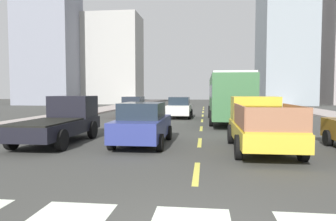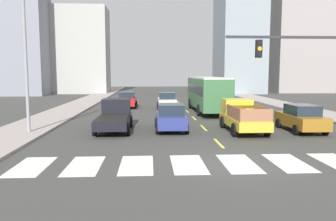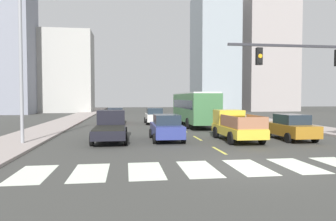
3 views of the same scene
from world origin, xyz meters
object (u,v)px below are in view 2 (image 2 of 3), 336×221
(pickup_dark, at_px, (115,116))
(sedan_far, at_px, (127,100))
(sedan_near_right, at_px, (167,101))
(sedan_mid, at_px, (171,117))
(city_bus, at_px, (207,92))
(streetlight_left, at_px, (28,52))
(sedan_near_left, at_px, (301,118))
(pickup_stakebed, at_px, (242,116))

(pickup_dark, relative_size, sedan_far, 1.18)
(sedan_near_right, height_order, sedan_mid, same)
(pickup_dark, bearing_deg, sedan_mid, -8.43)
(city_bus, bearing_deg, sedan_mid, -112.09)
(streetlight_left, bearing_deg, sedan_near_right, 57.24)
(sedan_far, bearing_deg, sedan_near_left, -52.04)
(pickup_dark, height_order, sedan_near_left, pickup_dark)
(sedan_near_left, relative_size, streetlight_left, 0.49)
(sedan_far, relative_size, sedan_mid, 1.00)
(pickup_dark, relative_size, sedan_near_right, 1.18)
(sedan_near_right, bearing_deg, streetlight_left, -121.80)
(sedan_near_left, bearing_deg, streetlight_left, -178.93)
(pickup_dark, xyz_separation_m, sedan_mid, (3.65, -0.37, -0.06))
(pickup_dark, height_order, sedan_mid, pickup_dark)
(city_bus, height_order, streetlight_left, streetlight_left)
(pickup_stakebed, relative_size, streetlight_left, 0.58)
(sedan_near_left, height_order, streetlight_left, streetlight_left)
(sedan_far, height_order, sedan_mid, same)
(pickup_stakebed, bearing_deg, streetlight_left, -175.13)
(pickup_dark, height_order, sedan_far, pickup_dark)
(sedan_far, bearing_deg, pickup_stakebed, -60.96)
(pickup_stakebed, height_order, sedan_near_right, pickup_stakebed)
(streetlight_left, bearing_deg, sedan_near_left, 0.24)
(pickup_stakebed, xyz_separation_m, sedan_near_left, (3.72, -0.44, -0.08))
(sedan_near_left, distance_m, streetlight_left, 17.33)
(pickup_stakebed, distance_m, pickup_dark, 8.24)
(streetlight_left, bearing_deg, pickup_dark, 14.54)
(streetlight_left, bearing_deg, sedan_far, 72.87)
(pickup_stakebed, distance_m, city_bus, 10.53)
(pickup_dark, xyz_separation_m, sedan_far, (-0.13, 14.22, -0.06))
(sedan_near_right, bearing_deg, sedan_near_left, -59.54)
(pickup_stakebed, relative_size, sedan_far, 1.18)
(pickup_stakebed, distance_m, sedan_far, 17.15)
(pickup_dark, xyz_separation_m, sedan_near_right, (4.07, 12.68, -0.06))
(pickup_stakebed, xyz_separation_m, sedan_near_right, (-4.14, 13.44, -0.08))
(city_bus, bearing_deg, sedan_near_right, 141.53)
(streetlight_left, bearing_deg, sedan_mid, 6.02)
(sedan_near_right, bearing_deg, pickup_dark, -106.83)
(pickup_stakebed, xyz_separation_m, streetlight_left, (-13.11, -0.51, 4.03))
(sedan_mid, distance_m, streetlight_left, 9.53)
(city_bus, height_order, sedan_far, city_bus)
(pickup_dark, bearing_deg, city_bus, 48.69)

